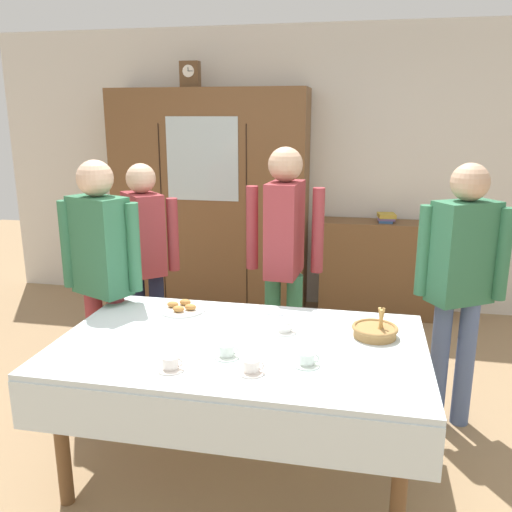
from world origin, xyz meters
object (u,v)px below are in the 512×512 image
(spoon_far_right, at_px, (360,321))
(mantel_clock, at_px, (190,75))
(tea_cup_mid_left, at_px, (227,351))
(pastry_plate, at_px, (182,308))
(tea_cup_far_right, at_px, (307,360))
(spoon_mid_left, at_px, (277,315))
(tea_cup_back_edge, at_px, (171,364))
(person_behind_table_right, at_px, (284,246))
(dining_table, at_px, (239,360))
(person_behind_table_left, at_px, (101,264))
(bread_basket, at_px, (375,330))
(person_by_cabinet, at_px, (145,249))
(bookshelf_low, at_px, (383,269))
(book_stack, at_px, (386,218))
(tea_cup_near_left, at_px, (285,328))
(wall_cabinet, at_px, (210,201))
(person_near_right_end, at_px, (461,272))
(tea_cup_near_right, at_px, (251,367))

(spoon_far_right, bearing_deg, mantel_clock, 127.54)
(tea_cup_mid_left, relative_size, pastry_plate, 0.46)
(tea_cup_far_right, xyz_separation_m, spoon_mid_left, (-0.24, 0.61, -0.02))
(spoon_mid_left, bearing_deg, tea_cup_back_edge, -114.87)
(mantel_clock, relative_size, person_behind_table_right, 0.14)
(tea_cup_mid_left, xyz_separation_m, spoon_mid_left, (0.14, 0.60, -0.02))
(dining_table, bearing_deg, tea_cup_far_right, -24.35)
(pastry_plate, bearing_deg, spoon_far_right, 1.10)
(tea_cup_back_edge, xyz_separation_m, spoon_mid_left, (0.36, 0.78, -0.02))
(dining_table, bearing_deg, person_behind_table_left, 153.73)
(bread_basket, bearing_deg, tea_cup_mid_left, -150.66)
(person_behind_table_left, bearing_deg, person_by_cabinet, 87.14)
(tea_cup_back_edge, bearing_deg, bookshelf_low, 70.86)
(book_stack, xyz_separation_m, tea_cup_near_left, (-0.59, -2.44, -0.17))
(dining_table, relative_size, person_behind_table_left, 1.15)
(wall_cabinet, distance_m, tea_cup_near_left, 2.65)
(person_near_right_end, relative_size, person_by_cabinet, 1.04)
(dining_table, bearing_deg, bread_basket, 19.52)
(tea_cup_back_edge, bearing_deg, wall_cabinet, 102.75)
(tea_cup_back_edge, bearing_deg, person_behind_table_right, 76.80)
(tea_cup_near_right, distance_m, person_by_cabinet, 1.75)
(pastry_plate, bearing_deg, person_near_right_end, 12.43)
(pastry_plate, bearing_deg, mantel_clock, 105.94)
(tea_cup_near_right, relative_size, tea_cup_near_left, 1.00)
(tea_cup_near_left, relative_size, pastry_plate, 0.46)
(spoon_mid_left, bearing_deg, tea_cup_far_right, -68.35)
(tea_cup_far_right, bearing_deg, wall_cabinet, 114.62)
(tea_cup_near_left, bearing_deg, mantel_clock, 118.01)
(person_near_right_end, bearing_deg, spoon_mid_left, -162.87)
(tea_cup_back_edge, relative_size, person_near_right_end, 0.08)
(book_stack, xyz_separation_m, spoon_far_right, (-0.20, -2.21, -0.19))
(spoon_mid_left, distance_m, person_behind_table_right, 0.63)
(person_by_cabinet, bearing_deg, dining_table, -48.58)
(wall_cabinet, xyz_separation_m, mantel_clock, (-0.17, -0.00, 1.18))
(bookshelf_low, height_order, tea_cup_near_left, bookshelf_low)
(mantel_clock, relative_size, spoon_far_right, 2.02)
(dining_table, relative_size, person_by_cabinet, 1.20)
(tea_cup_back_edge, distance_m, spoon_far_right, 1.13)
(tea_cup_near_right, height_order, tea_cup_far_right, same)
(person_by_cabinet, distance_m, person_behind_table_left, 0.60)
(dining_table, height_order, tea_cup_near_right, tea_cup_near_right)
(tea_cup_far_right, xyz_separation_m, tea_cup_near_left, (-0.16, 0.37, 0.00))
(spoon_far_right, xyz_separation_m, person_behind_table_right, (-0.52, 0.58, 0.27))
(person_by_cabinet, bearing_deg, wall_cabinet, 88.02)
(book_stack, xyz_separation_m, bread_basket, (-0.12, -2.40, -0.16))
(mantel_clock, relative_size, person_by_cabinet, 0.15)
(bookshelf_low, distance_m, tea_cup_back_edge, 3.16)
(mantel_clock, height_order, bookshelf_low, mantel_clock)
(dining_table, height_order, spoon_mid_left, spoon_mid_left)
(mantel_clock, bearing_deg, spoon_mid_left, -61.05)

